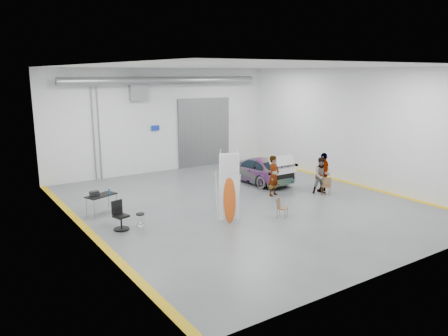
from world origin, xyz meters
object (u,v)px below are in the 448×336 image
person_b (322,176)px  person_c (324,172)px  sedan_car (257,170)px  surfboard_display (231,193)px  office_chair (120,217)px  folding_chair_far (326,190)px  person_a (274,176)px  work_table (99,195)px  folding_chair_near (282,212)px  shop_stool (141,222)px

person_b → person_c: size_ratio=0.92×
sedan_car → person_c: 3.70m
surfboard_display → office_chair: (-3.91, 1.60, -0.71)m
person_c → office_chair: 10.25m
person_b → folding_chair_far: person_b is taller
person_a → work_table: size_ratio=1.39×
person_c → surfboard_display: size_ratio=0.66×
sedan_car → person_b: person_b is taller
person_c → folding_chair_far: (-0.34, -0.52, -0.72)m
folding_chair_near → person_b: bearing=-7.6°
person_b → person_a: bearing=-179.0°
office_chair → sedan_car: bearing=3.5°
person_b → folding_chair_far: (0.02, -0.29, -0.63)m
person_c → folding_chair_near: size_ratio=2.49×
person_c → surfboard_display: surfboard_display is taller
surfboard_display → work_table: surfboard_display is taller
shop_stool → work_table: size_ratio=0.47×
person_c → sedan_car: bearing=-90.2°
person_c → work_table: (-10.26, 2.69, -0.19)m
person_b → sedan_car: bearing=133.9°
folding_chair_near → work_table: bearing=111.4°
person_b → folding_chair_near: size_ratio=2.28×
shop_stool → office_chair: 0.78m
person_c → work_table: size_ratio=1.40×
person_a → work_table: (-7.76, 1.89, -0.18)m
person_a → sedan_car: bearing=48.6°
person_a → shop_stool: 7.24m
shop_stool → office_chair: (-0.59, 0.48, 0.16)m
folding_chair_near → folding_chair_far: bearing=-11.3°
sedan_car → office_chair: (-8.76, -2.99, -0.18)m
shop_stool → work_table: 2.89m
person_a → shop_stool: (-7.15, -0.89, -0.64)m
person_c → person_b: bearing=8.8°
person_b → office_chair: size_ratio=1.64×
person_c → surfboard_display: bearing=-13.0°
person_a → office_chair: person_a is taller
person_c → folding_chair_far: 0.95m
folding_chair_far → work_table: work_table is taller
folding_chair_near → shop_stool: folding_chair_near is taller
office_chair → shop_stool: bearing=-54.3°
person_a → folding_chair_near: person_a is taller
sedan_car → work_table: (-8.78, -0.68, 0.12)m
person_c → shop_stool: bearing=-23.3°
folding_chair_far → sedan_car: bearing=164.2°
person_b → surfboard_display: 6.06m
sedan_car → folding_chair_near: 6.03m
work_table → surfboard_display: bearing=-44.8°
folding_chair_near → office_chair: bearing=127.9°
sedan_car → person_b: size_ratio=2.56×
sedan_car → folding_chair_far: (1.14, -3.90, -0.41)m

